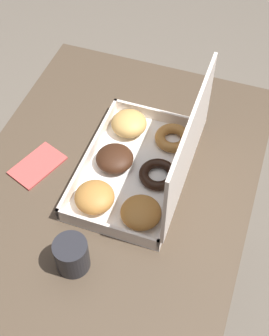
{
  "coord_description": "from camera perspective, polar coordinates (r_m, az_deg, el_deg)",
  "views": [
    {
      "loc": [
        0.65,
        0.28,
        1.7
      ],
      "look_at": [
        -0.04,
        0.04,
        0.77
      ],
      "focal_mm": 50.0,
      "sensor_mm": 36.0,
      "label": 1
    }
  ],
  "objects": [
    {
      "name": "paper_napkin",
      "position": [
        1.24,
        -11.74,
        0.32
      ],
      "size": [
        0.16,
        0.13,
        0.01
      ],
      "color": "#CC4C47",
      "rests_on": "dining_table"
    },
    {
      "name": "dining_table",
      "position": [
        1.3,
        -2.43,
        -4.95
      ],
      "size": [
        0.93,
        0.7,
        0.75
      ],
      "color": "#4C3D2D",
      "rests_on": "ground_plane"
    },
    {
      "name": "donut_box",
      "position": [
        1.16,
        0.75,
        0.51
      ],
      "size": [
        0.39,
        0.26,
        0.27
      ],
      "color": "white",
      "rests_on": "dining_table"
    },
    {
      "name": "ground_plane",
      "position": [
        1.84,
        -1.77,
        -15.42
      ],
      "size": [
        8.0,
        8.0,
        0.0
      ],
      "primitive_type": "plane",
      "color": "#6B6054"
    },
    {
      "name": "coffee_mug",
      "position": [
        1.03,
        -7.78,
        -10.39
      ],
      "size": [
        0.08,
        0.08,
        0.08
      ],
      "color": "#232328",
      "rests_on": "dining_table"
    }
  ]
}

